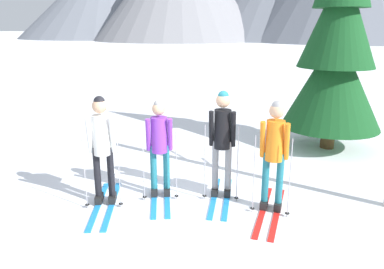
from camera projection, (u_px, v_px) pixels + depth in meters
The scene contains 6 objects.
ground_plane at pixel (181, 201), 6.39m from camera, with size 400.00×400.00×0.00m, color white.
skier_in_white at pixel (102, 144), 6.07m from camera, with size 0.64×1.77×1.81m.
skier_in_purple at pixel (159, 143), 6.37m from camera, with size 0.63×1.58×1.69m.
skier_in_black at pixel (222, 139), 6.31m from camera, with size 0.61×1.63×1.84m.
skier_in_orange at pixel (274, 150), 5.85m from camera, with size 0.63×1.81×1.78m.
pine_tree_near at pixel (337, 42), 8.53m from camera, with size 2.26×2.26×5.46m.
Camera 1 is at (0.95, -5.75, 2.85)m, focal length 35.48 mm.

